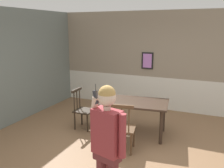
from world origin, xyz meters
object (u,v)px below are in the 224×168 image
at_px(chair_near_window, 123,128).
at_px(person_figure, 108,143).
at_px(dining_table, 132,106).
at_px(chair_by_doorway, 83,109).

xyz_separation_m(chair_near_window, person_figure, (0.37, -1.51, 0.47)).
height_order(dining_table, chair_by_doorway, chair_by_doorway).
bearing_deg(dining_table, person_figure, -78.16).
bearing_deg(chair_near_window, dining_table, 87.39).
height_order(dining_table, chair_near_window, chair_near_window).
bearing_deg(chair_near_window, chair_by_doorway, 141.98).
relative_size(chair_near_window, chair_by_doorway, 1.04).
xyz_separation_m(dining_table, chair_near_window, (0.11, -0.81, -0.18)).
relative_size(dining_table, chair_by_doorway, 1.75).
bearing_deg(chair_near_window, person_figure, -86.45).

